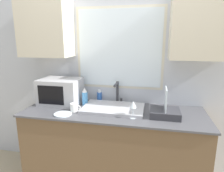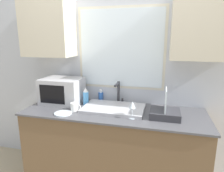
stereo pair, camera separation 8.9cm
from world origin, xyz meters
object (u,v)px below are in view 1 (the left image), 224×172
(faucet, at_px, (117,91))
(soap_bottle, at_px, (99,96))
(mug_near_sink, at_px, (74,107))
(dish_rack, at_px, (165,112))
(spray_bottle, at_px, (85,97))
(microwave, at_px, (61,91))
(wine_glass, at_px, (133,105))

(faucet, relative_size, soap_bottle, 1.85)
(soap_bottle, relative_size, mug_near_sink, 1.23)
(dish_rack, bearing_deg, spray_bottle, 169.66)
(faucet, relative_size, microwave, 0.57)
(wine_glass, bearing_deg, mug_near_sink, 174.80)
(spray_bottle, distance_m, mug_near_sink, 0.23)
(microwave, relative_size, mug_near_sink, 4.05)
(spray_bottle, relative_size, wine_glass, 1.19)
(spray_bottle, bearing_deg, microwave, -179.08)
(soap_bottle, height_order, wine_glass, wine_glass)
(mug_near_sink, xyz_separation_m, wine_glass, (0.63, -0.06, 0.09))
(faucet, xyz_separation_m, mug_near_sink, (-0.40, -0.36, -0.11))
(microwave, xyz_separation_m, mug_near_sink, (0.25, -0.22, -0.11))
(mug_near_sink, bearing_deg, faucet, 42.20)
(soap_bottle, bearing_deg, wine_glass, -45.32)
(microwave, relative_size, wine_glass, 2.65)
(soap_bottle, bearing_deg, microwave, -155.07)
(dish_rack, bearing_deg, wine_glass, -159.12)
(faucet, relative_size, spray_bottle, 1.26)
(spray_bottle, height_order, mug_near_sink, spray_bottle)
(faucet, xyz_separation_m, dish_rack, (0.54, -0.30, -0.11))
(faucet, relative_size, mug_near_sink, 2.29)
(microwave, bearing_deg, faucet, 12.31)
(faucet, height_order, soap_bottle, faucet)
(faucet, bearing_deg, soap_bottle, 167.45)
(mug_near_sink, bearing_deg, microwave, 139.28)
(microwave, bearing_deg, dish_rack, -7.59)
(soap_bottle, xyz_separation_m, mug_near_sink, (-0.16, -0.41, -0.02))
(dish_rack, height_order, soap_bottle, dish_rack)
(microwave, xyz_separation_m, dish_rack, (1.19, -0.16, -0.10))
(faucet, bearing_deg, spray_bottle, -158.90)
(microwave, relative_size, soap_bottle, 3.28)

